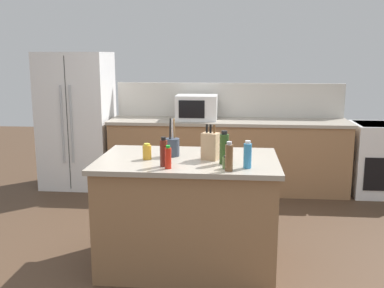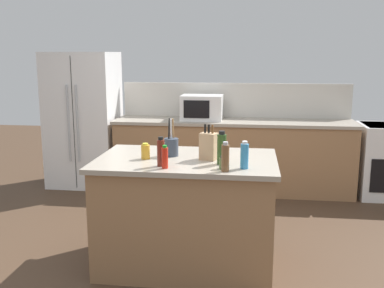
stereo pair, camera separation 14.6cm
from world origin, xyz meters
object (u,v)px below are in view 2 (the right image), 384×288
Objects in this scene: knife_block at (209,146)px; olive_oil_bottle at (222,149)px; vinegar_bottle at (161,152)px; honey_jar at (145,152)px; refrigerator at (84,119)px; dish_soap_bottle at (244,156)px; microwave at (202,108)px; spice_jar_paprika at (214,149)px; hot_sauce_bottle at (165,157)px; pepper_grinder at (225,157)px; spice_jar_oregano at (223,163)px; utensil_crock at (171,146)px.

knife_block reaches higher than olive_oil_bottle.
honey_jar is (-0.17, 0.22, -0.05)m from vinegar_bottle.
refrigerator reaches higher than dish_soap_bottle.
dish_soap_bottle is 0.84m from honey_jar.
microwave reaches higher than vinegar_bottle.
spice_jar_paprika is 0.47× the size of olive_oil_bottle.
hot_sauce_bottle is (0.04, -0.06, -0.02)m from vinegar_bottle.
honey_jar is (1.41, -2.31, 0.10)m from refrigerator.
microwave is 2.61m from pepper_grinder.
dish_soap_bottle is (0.26, -0.42, 0.04)m from spice_jar_paprika.
honey_jar is (-0.22, -2.26, -0.10)m from microwave.
refrigerator reaches higher than vinegar_bottle.
spice_jar_paprika is 1.26× the size of spice_jar_oregano.
vinegar_bottle reaches higher than spice_jar_paprika.
dish_soap_bottle is 0.17m from pepper_grinder.
hot_sauce_bottle reaches higher than honey_jar.
knife_block is 0.52m from honey_jar.
pepper_grinder is at bearing -51.52° from refrigerator.
knife_block is at bearing -49.67° from refrigerator.
dish_soap_bottle is (0.62, -0.35, 0.02)m from utensil_crock.
refrigerator is at bearing 128.92° from spice_jar_oregano.
vinegar_bottle reaches higher than honey_jar.
spice_jar_paprika is 0.57m from vinegar_bottle.
refrigerator is 3.16m from olive_oil_bottle.
spice_jar_oregano is at bearing -39.48° from utensil_crock.
vinegar_bottle is (-0.02, -0.36, 0.03)m from utensil_crock.
spice_jar_paprika is 0.59m from honey_jar.
utensil_crock is at bearing 93.48° from hot_sauce_bottle.
refrigerator is at bearing 178.20° from microwave.
pepper_grinder is at bearing -72.19° from spice_jar_oregano.
utensil_crock reaches higher than dish_soap_bottle.
refrigerator is at bearing 130.35° from olive_oil_bottle.
microwave is 2.39m from olive_oil_bottle.
microwave and utensil_crock have the same top height.
hot_sauce_bottle is (-0.00, -2.55, -0.08)m from microwave.
refrigerator reaches higher than spice_jar_paprika.
knife_block is at bearing 130.70° from olive_oil_bottle.
utensil_crock is 3.23× the size of spice_jar_oregano.
spice_jar_oregano is at bearing -2.71° from vinegar_bottle.
refrigerator is at bearing 122.11° from hot_sauce_bottle.
vinegar_bottle is (-0.38, -0.43, 0.05)m from spice_jar_paprika.
spice_jar_oregano is (2.06, -2.56, 0.08)m from refrigerator.
spice_jar_paprika is at bearing 103.23° from pepper_grinder.
utensil_crock is 1.40× the size of vinegar_bottle.
dish_soap_bottle is at bearing -21.70° from knife_block.
pepper_grinder is (0.12, -0.52, 0.05)m from spice_jar_paprika.
spice_jar_paprika is 0.53m from pepper_grinder.
refrigerator is 2.99m from knife_block.
knife_block is 1.27× the size of vinegar_bottle.
utensil_crock is 0.66m from pepper_grinder.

